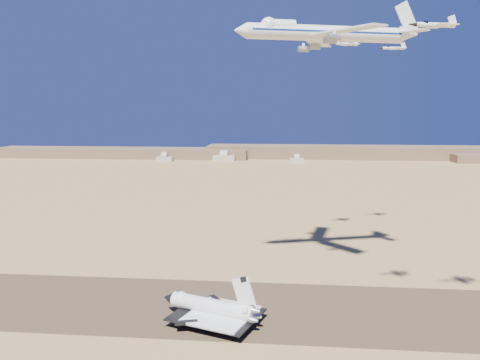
# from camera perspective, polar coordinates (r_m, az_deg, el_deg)

# --- Properties ---
(ground) EXTENTS (1200.00, 1200.00, 0.00)m
(ground) POSITION_cam_1_polar(r_m,az_deg,el_deg) (171.49, -3.01, -15.19)
(ground) COLOR #A87D4B
(ground) RESTS_ON ground
(runway) EXTENTS (600.00, 50.00, 0.06)m
(runway) POSITION_cam_1_polar(r_m,az_deg,el_deg) (171.48, -3.01, -15.18)
(runway) COLOR #4E3B27
(runway) RESTS_ON ground
(ridgeline) EXTENTS (960.00, 90.00, 18.00)m
(ridgeline) POSITION_cam_1_polar(r_m,az_deg,el_deg) (686.67, 8.96, 3.21)
(ridgeline) COLOR brown
(ridgeline) RESTS_ON ground
(hangars) EXTENTS (200.50, 29.50, 30.00)m
(hangars) POSITION_cam_1_polar(r_m,az_deg,el_deg) (643.02, -2.38, 2.70)
(hangars) COLOR #B4B0A0
(hangars) RESTS_ON ground
(shuttle) EXTENTS (36.06, 29.32, 17.55)m
(shuttle) POSITION_cam_1_polar(r_m,az_deg,el_deg) (158.80, -3.53, -15.34)
(shuttle) COLOR white
(shuttle) RESTS_ON runway
(carrier_747) EXTENTS (72.41, 54.03, 18.12)m
(carrier_747) POSITION_cam_1_polar(r_m,az_deg,el_deg) (185.24, 9.87, 17.24)
(carrier_747) COLOR white
(crew_a) EXTENTS (0.54, 0.73, 1.85)m
(crew_a) POSITION_cam_1_polar(r_m,az_deg,el_deg) (151.00, -0.50, -18.20)
(crew_a) COLOR orange
(crew_a) RESTS_ON runway
(crew_b) EXTENTS (0.76, 0.89, 1.59)m
(crew_b) POSITION_cam_1_polar(r_m,az_deg,el_deg) (153.37, -1.94, -17.82)
(crew_b) COLOR orange
(crew_b) RESTS_ON runway
(crew_c) EXTENTS (1.03, 1.04, 1.65)m
(crew_c) POSITION_cam_1_polar(r_m,az_deg,el_deg) (152.71, -1.41, -17.92)
(crew_c) COLOR orange
(crew_c) RESTS_ON runway
(chase_jet_a) EXTENTS (13.78, 7.89, 3.49)m
(chase_jet_a) POSITION_cam_1_polar(r_m,az_deg,el_deg) (142.86, 22.62, 17.07)
(chase_jet_a) COLOR white
(chase_jet_c) EXTENTS (14.27, 8.95, 3.72)m
(chase_jet_c) POSITION_cam_1_polar(r_m,az_deg,el_deg) (232.87, 12.77, 15.89)
(chase_jet_c) COLOR white
(chase_jet_d) EXTENTS (14.37, 8.08, 3.61)m
(chase_jet_d) POSITION_cam_1_polar(r_m,az_deg,el_deg) (255.23, 18.16, 15.04)
(chase_jet_d) COLOR white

